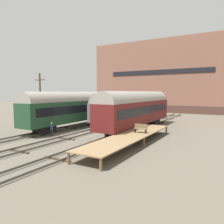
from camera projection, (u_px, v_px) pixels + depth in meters
name	position (u px, v px, depth m)	size (l,w,h in m)	color
ground_plane	(82.00, 134.00, 26.80)	(200.00, 200.00, 0.00)	#60594C
track_left	(55.00, 130.00, 29.06)	(2.60, 60.00, 0.26)	#4C4742
track_middle	(82.00, 133.00, 26.79)	(2.60, 60.00, 0.26)	#4C4742
track_right	(114.00, 137.00, 24.51)	(2.60, 60.00, 0.26)	#4C4742
train_car_maroon	(138.00, 108.00, 29.90)	(2.91, 18.46, 5.30)	black
train_car_grey	(124.00, 106.00, 36.27)	(3.03, 16.31, 5.07)	black
train_car_green	(75.00, 107.00, 32.60)	(2.87, 18.82, 5.25)	black
station_platform	(131.00, 136.00, 21.51)	(3.05, 15.50, 0.96)	#8C704C
bench	(141.00, 128.00, 22.77)	(1.40, 0.40, 0.91)	brown
person_worker	(52.00, 128.00, 25.80)	(0.32, 0.32, 1.65)	#282833
utility_pole	(40.00, 100.00, 31.09)	(1.80, 0.24, 7.86)	#473828
warehouse_building	(166.00, 77.00, 61.60)	(37.88, 13.57, 18.76)	#4F342A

